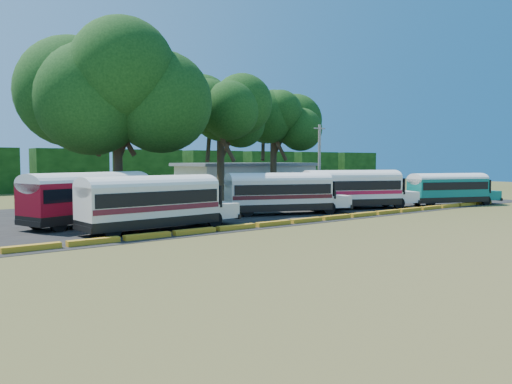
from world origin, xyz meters
TOP-DOWN VIEW (x-y plane):
  - ground at (0.00, 0.00)m, footprint 160.00×160.00m
  - asphalt_strip at (1.00, 12.00)m, footprint 64.00×24.00m
  - curb at (-0.00, 1.00)m, footprint 53.70×0.45m
  - terminal_building at (18.00, 30.00)m, footprint 19.00×9.00m
  - treeline_backdrop at (0.00, 48.00)m, footprint 130.00×4.00m
  - bus_red at (-10.82, 8.79)m, footprint 11.04×5.99m
  - bus_cream_west at (-8.89, 3.50)m, footprint 10.54×3.27m
  - bus_cream_east at (3.44, 5.97)m, footprint 10.42×5.86m
  - bus_white_red at (11.53, 5.46)m, footprint 10.78×6.30m
  - bus_white_blue at (13.65, 7.84)m, footprint 9.89×2.94m
  - bus_teal at (21.71, 2.31)m, footprint 9.66×5.37m
  - tree_west at (-5.38, 17.53)m, footprint 12.18×12.18m
  - tree_center at (7.40, 20.61)m, footprint 8.34×8.34m
  - tree_east at (17.41, 23.77)m, footprint 9.02×9.02m
  - utility_pole at (15.85, 14.14)m, footprint 1.60×0.30m

SIDE VIEW (x-z plane):
  - ground at x=0.00m, z-range 0.00..0.00m
  - asphalt_strip at x=1.00m, z-range 0.00..0.02m
  - curb at x=0.00m, z-range 0.00..0.30m
  - bus_teal at x=21.71m, z-range 0.23..3.33m
  - bus_white_blue at x=13.65m, z-range 0.21..3.42m
  - bus_cream_east at x=3.44m, z-range 0.22..3.57m
  - bus_cream_west at x=-8.89m, z-range 0.22..3.64m
  - bus_white_red at x=11.53m, z-range 0.23..3.70m
  - bus_red at x=-10.82m, z-range 0.26..3.80m
  - terminal_building at x=18.00m, z-range 0.03..4.03m
  - treeline_backdrop at x=0.00m, z-range 0.00..6.00m
  - utility_pole at x=15.85m, z-range 0.11..8.28m
  - tree_center at x=7.40m, z-range 3.12..15.63m
  - tree_east at x=17.41m, z-range 3.16..16.24m
  - tree_west at x=-5.38m, z-range 3.02..18.04m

